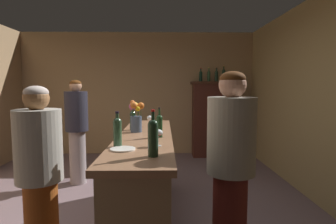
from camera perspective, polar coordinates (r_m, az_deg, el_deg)
name	(u,v)px	position (r m, az deg, el deg)	size (l,w,h in m)	color
floor	(113,220)	(3.36, -11.44, -21.35)	(8.07, 8.07, 0.00)	#735D63
wall_back	(138,94)	(6.14, -6.28, 3.80)	(5.18, 0.12, 2.68)	tan
bar_counter	(146,182)	(2.97, -4.73, -14.31)	(0.55, 2.41, 1.01)	#896B4A
display_cabinet	(212,118)	(5.93, 9.15, -1.14)	(0.90, 0.44, 1.61)	#462018
wine_bottle_malbec	(153,136)	(1.94, -3.15, -5.03)	(0.07, 0.07, 0.34)	#203723
wine_bottle_riesling	(159,125)	(2.68, -1.82, -2.66)	(0.06, 0.06, 0.30)	#1E3F1F
wine_bottle_syrah	(117,131)	(2.29, -10.53, -3.84)	(0.07, 0.07, 0.30)	#2C492F
wine_bottle_chardonnay	(133,119)	(3.16, -7.37, -1.53)	(0.07, 0.07, 0.29)	#1C3525
wine_glass_front	(158,133)	(2.29, -2.08, -4.49)	(0.08, 0.08, 0.14)	white
wine_glass_mid	(150,118)	(3.42, -3.83, -1.34)	(0.07, 0.07, 0.14)	white
flower_arrangement	(136,116)	(3.01, -6.73, -0.76)	(0.17, 0.16, 0.35)	#405069
cheese_plate	(123,149)	(2.20, -9.45, -7.66)	(0.20, 0.20, 0.01)	white
display_bottle_left	(201,76)	(5.86, 6.87, 7.56)	(0.07, 0.07, 0.28)	#133123
display_bottle_midleft	(209,76)	(5.89, 8.53, 7.55)	(0.06, 0.06, 0.30)	#2B4F30
display_bottle_center	(216,75)	(5.92, 10.09, 7.55)	(0.07, 0.07, 0.29)	#203526
display_bottle_midright	(224,75)	(5.95, 11.57, 7.67)	(0.07, 0.07, 0.33)	#1F3621
patron_in_grey	(40,175)	(2.38, -25.27, -11.75)	(0.35, 0.35, 1.51)	brown
patron_tall	(77,127)	(4.43, -18.54, -3.04)	(0.34, 0.34, 1.60)	gray
bartender	(231,165)	(2.23, 12.99, -10.83)	(0.38, 0.38, 1.62)	maroon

